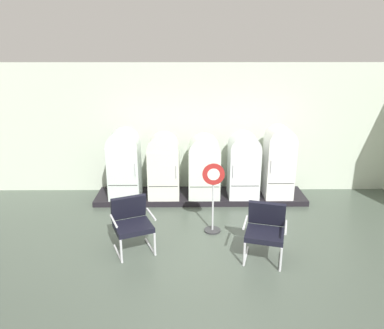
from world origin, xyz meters
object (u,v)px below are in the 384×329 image
armchair_left (132,221)px  sign_stand (213,201)px  refrigerator_2 (204,165)px  refrigerator_1 (164,164)px  refrigerator_0 (124,162)px  refrigerator_4 (279,160)px  refrigerator_3 (244,163)px  armchair_right (265,228)px

armchair_left → sign_stand: sign_stand is taller
refrigerator_2 → sign_stand: 1.49m
refrigerator_2 → refrigerator_1: bearing=-179.5°
refrigerator_1 → sign_stand: refrigerator_1 is taller
refrigerator_0 → refrigerator_4: bearing=0.1°
armchair_left → refrigerator_3: bearing=43.5°
sign_stand → refrigerator_0: bearing=142.0°
refrigerator_3 → armchair_left: bearing=-136.5°
refrigerator_3 → refrigerator_4: bearing=-0.2°
armchair_left → sign_stand: bearing=23.3°
refrigerator_4 → sign_stand: refrigerator_4 is taller
refrigerator_0 → refrigerator_2: size_ratio=1.09×
refrigerator_2 → refrigerator_3: size_ratio=0.97×
refrigerator_0 → refrigerator_2: refrigerator_0 is taller
refrigerator_1 → refrigerator_3: refrigerator_3 is taller
refrigerator_2 → refrigerator_4: bearing=0.7°
armchair_left → armchair_right: 2.29m
refrigerator_1 → armchair_right: (1.84, -2.37, -0.36)m
refrigerator_3 → sign_stand: 1.71m
refrigerator_1 → sign_stand: size_ratio=1.07×
refrigerator_1 → refrigerator_4: refrigerator_4 is taller
refrigerator_0 → refrigerator_1: (0.89, -0.02, -0.05)m
refrigerator_0 → armchair_left: (0.45, -2.11, -0.41)m
refrigerator_3 → armchair_left: refrigerator_3 is taller
armchair_left → armchair_right: (2.27, -0.29, 0.00)m
refrigerator_1 → armchair_left: (-0.43, -2.09, -0.36)m
refrigerator_0 → refrigerator_4: (3.48, 0.00, 0.04)m
refrigerator_0 → sign_stand: refrigerator_0 is taller
refrigerator_1 → armchair_right: bearing=-52.3°
armchair_left → sign_stand: size_ratio=0.68×
refrigerator_4 → armchair_right: (-0.76, -2.40, -0.45)m
refrigerator_4 → armchair_right: refrigerator_4 is taller
refrigerator_0 → armchair_right: 3.65m
refrigerator_2 → armchair_right: size_ratio=1.52×
refrigerator_4 → armchair_left: refrigerator_4 is taller
refrigerator_2 → sign_stand: refrigerator_2 is taller
refrigerator_3 → sign_stand: (-0.79, -1.49, -0.26)m
refrigerator_1 → sign_stand: 1.80m
refrigerator_3 → sign_stand: refrigerator_3 is taller
refrigerator_3 → armchair_right: refrigerator_3 is taller
refrigerator_3 → refrigerator_1: bearing=-179.0°
refrigerator_0 → refrigerator_1: bearing=-1.5°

